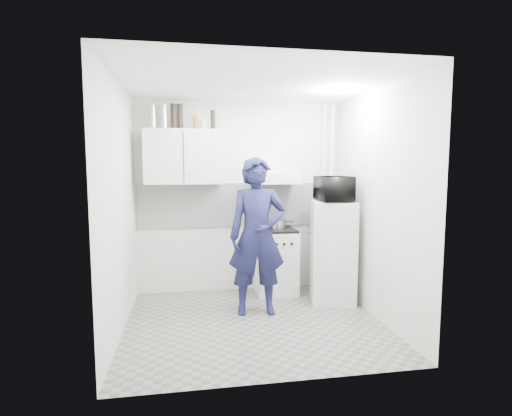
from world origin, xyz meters
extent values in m
plane|color=slate|center=(0.00, 0.00, 0.00)|extent=(2.80, 2.80, 0.00)
plane|color=white|center=(0.00, 0.00, 2.60)|extent=(2.80, 2.80, 0.00)
plane|color=silver|center=(0.00, 1.25, 1.30)|extent=(2.80, 0.00, 2.80)
plane|color=silver|center=(-1.40, 0.00, 1.30)|extent=(0.00, 2.60, 2.60)
plane|color=silver|center=(1.40, 0.00, 1.30)|extent=(0.00, 2.60, 2.60)
imported|color=#161739|center=(0.08, 0.30, 0.92)|extent=(0.70, 0.48, 1.84)
cube|color=white|center=(0.46, 1.00, 0.43)|extent=(0.53, 0.53, 0.86)
cube|color=silver|center=(1.10, 0.53, 0.65)|extent=(0.64, 0.64, 1.29)
cube|color=black|center=(0.46, 1.00, 0.87)|extent=(0.51, 0.51, 0.03)
cylinder|color=silver|center=(0.51, 1.04, 0.94)|extent=(0.19, 0.19, 0.11)
imported|color=black|center=(1.10, 0.53, 1.45)|extent=(0.58, 0.40, 0.31)
cylinder|color=silver|center=(-1.13, 1.07, 2.35)|extent=(0.07, 0.07, 0.30)
cylinder|color=silver|center=(-0.99, 1.07, 2.35)|extent=(0.08, 0.08, 0.31)
cylinder|color=black|center=(-0.87, 1.07, 2.36)|extent=(0.08, 0.08, 0.32)
cylinder|color=black|center=(-0.79, 1.07, 2.36)|extent=(0.07, 0.07, 0.32)
cylinder|color=brown|center=(-0.59, 1.07, 2.29)|extent=(0.07, 0.07, 0.18)
cylinder|color=#B2B7BC|center=(-0.49, 1.07, 2.27)|extent=(0.07, 0.07, 0.14)
cylinder|color=black|center=(-0.37, 1.07, 2.33)|extent=(0.06, 0.06, 0.25)
cube|color=silver|center=(-0.75, 1.07, 1.85)|extent=(1.00, 0.35, 0.70)
cube|color=white|center=(0.45, 1.00, 1.57)|extent=(0.60, 0.50, 0.14)
cube|color=white|center=(0.00, 1.24, 1.20)|extent=(2.74, 0.03, 0.60)
cylinder|color=white|center=(1.30, 1.17, 1.30)|extent=(0.05, 0.05, 2.60)
cylinder|color=white|center=(1.18, 1.17, 1.30)|extent=(0.04, 0.04, 2.60)
cylinder|color=white|center=(1.00, 0.20, 2.57)|extent=(0.10, 0.10, 0.02)
camera|label=1|loc=(-0.70, -4.22, 1.74)|focal=28.00mm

